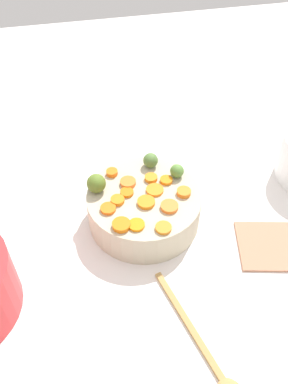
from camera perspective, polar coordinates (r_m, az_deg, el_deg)
tabletop at (r=0.97m, az=2.08°, el=-5.76°), size 2.40×2.40×0.02m
serving_bowl_carrots at (r=0.95m, az=0.00°, el=-2.20°), size 0.26×0.26×0.08m
carrot_slice_0 at (r=0.85m, az=-1.05°, el=-4.62°), size 0.04×0.04×0.01m
carrot_slice_1 at (r=0.95m, az=1.23°, el=2.00°), size 0.04×0.04×0.01m
carrot_slice_2 at (r=0.85m, az=-3.19°, el=-4.61°), size 0.05×0.05×0.01m
carrot_slice_3 at (r=0.94m, az=-2.26°, el=1.35°), size 0.05×0.05×0.01m
carrot_slice_4 at (r=0.90m, az=-3.73°, el=-1.15°), size 0.04×0.04×0.01m
carrot_slice_5 at (r=0.89m, az=3.57°, el=-2.04°), size 0.04×0.04×0.01m
carrot_slice_6 at (r=0.92m, az=-2.41°, el=-0.06°), size 0.04×0.04×0.01m
carrot_slice_7 at (r=0.95m, az=3.13°, el=1.65°), size 0.04×0.04×0.01m
carrot_slice_8 at (r=0.89m, az=-5.04°, el=-2.33°), size 0.05×0.05×0.01m
carrot_slice_9 at (r=0.85m, az=2.73°, el=-5.03°), size 0.04×0.04×0.01m
carrot_slice_10 at (r=0.96m, az=-4.51°, el=2.73°), size 0.03×0.03×0.01m
carrot_slice_11 at (r=0.90m, az=0.30°, el=-1.44°), size 0.05×0.05×0.01m
carrot_slice_12 at (r=0.92m, az=5.59°, el=-0.03°), size 0.04×0.04×0.01m
carrot_slice_13 at (r=0.92m, az=1.25°, el=0.25°), size 0.05×0.05×0.01m
brussels_sprout_0 at (r=0.98m, az=0.93°, el=4.45°), size 0.04×0.04×0.04m
brussels_sprout_1 at (r=0.92m, az=-6.69°, el=1.20°), size 0.04×0.04×0.04m
brussels_sprout_2 at (r=0.95m, az=4.64°, el=2.95°), size 0.03×0.03×0.03m
wooden_spoon at (r=0.80m, az=9.86°, el=-23.08°), size 0.11×0.31×0.01m
dish_towel at (r=0.97m, az=17.36°, el=-7.20°), size 0.18×0.17×0.01m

